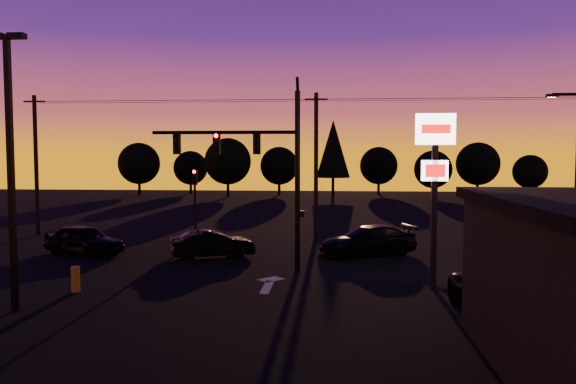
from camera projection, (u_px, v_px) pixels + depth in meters
name	position (u px, v px, depth m)	size (l,w,h in m)	color
ground	(251.00, 293.00, 21.12)	(120.00, 120.00, 0.00)	black
lane_arrow	(269.00, 283.00, 22.74)	(1.20, 3.10, 0.01)	beige
traffic_signal_mast	(261.00, 161.00, 24.77)	(6.79, 0.52, 8.58)	black
secondary_signal	(195.00, 195.00, 32.76)	(0.30, 0.31, 4.35)	black
parking_lot_light	(10.00, 153.00, 18.40)	(1.25, 0.30, 9.14)	black
pylon_sign	(435.00, 162.00, 21.72)	(1.50, 0.28, 6.80)	black
streetlight	(575.00, 172.00, 25.17)	(1.55, 0.35, 8.00)	black
utility_pole_0	(36.00, 164.00, 36.04)	(1.40, 0.26, 9.00)	black
utility_pole_1	(316.00, 165.00, 34.58)	(1.40, 0.26, 9.00)	black
power_wires	(316.00, 100.00, 34.31)	(36.00, 1.22, 0.07)	black
bollard	(76.00, 279.00, 21.32)	(0.32, 0.32, 0.97)	#BD8F1A
tree_0	(139.00, 163.00, 72.36)	(5.36, 5.36, 6.74)	black
tree_1	(191.00, 168.00, 74.90)	(4.54, 4.54, 5.71)	black
tree_2	(228.00, 161.00, 69.38)	(5.77, 5.78, 7.26)	black
tree_3	(279.00, 166.00, 72.91)	(4.95, 4.95, 6.22)	black
tree_4	(333.00, 149.00, 69.21)	(4.18, 4.18, 9.50)	black
tree_5	(379.00, 166.00, 73.84)	(4.95, 4.95, 6.22)	black
tree_6	(433.00, 169.00, 67.41)	(4.54, 4.54, 5.71)	black
tree_7	(478.00, 164.00, 69.86)	(5.36, 5.36, 6.74)	black
tree_8	(530.00, 172.00, 68.44)	(4.12, 4.12, 5.19)	black
car_left	(84.00, 240.00, 29.38)	(1.81, 4.51, 1.54)	black
car_mid	(213.00, 244.00, 28.43)	(1.46, 4.18, 1.38)	black
car_right	(368.00, 240.00, 29.14)	(2.12, 5.22, 1.52)	black
suv_parked	(505.00, 297.00, 17.76)	(2.38, 5.15, 1.43)	black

